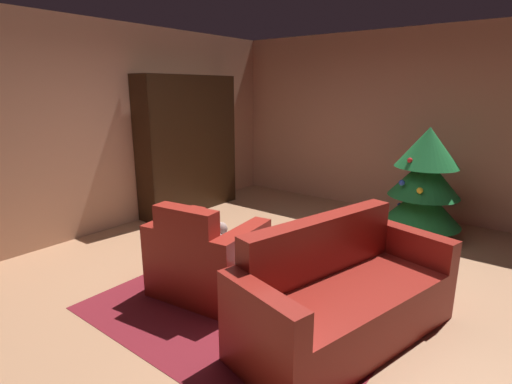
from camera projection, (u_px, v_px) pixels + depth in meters
The scene contains 11 objects.
ground_plane at pixel (271, 281), 4.01m from camera, with size 7.49×7.49×0.00m, color #AA7956.
wall_back at pixel (392, 123), 6.07m from camera, with size 5.52×0.06×2.75m, color tan.
wall_left at pixel (107, 129), 5.28m from camera, with size 0.06×6.36×2.75m, color tan.
area_rug at pixel (262, 295), 3.73m from camera, with size 2.49×2.50×0.01m, color maroon.
bookshelf_unit at pixel (195, 145), 6.22m from camera, with size 0.40×1.73×2.09m.
armchair_red at pixel (206, 260), 3.71m from camera, with size 1.04×0.88×0.92m.
couch_red at pixel (343, 299), 3.07m from camera, with size 1.20×1.99×0.91m.
coffee_table at pixel (262, 254), 3.66m from camera, with size 0.76×0.76×0.45m.
book_stack_on_table at pixel (265, 247), 3.63m from camera, with size 0.22×0.18×0.08m.
bottle_on_table at pixel (267, 234), 3.82m from camera, with size 0.08×0.08×0.22m.
decorated_tree at pixel (424, 181), 5.07m from camera, with size 0.99×0.99×1.44m.
Camera 1 is at (2.12, -2.97, 1.90)m, focal length 27.74 mm.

